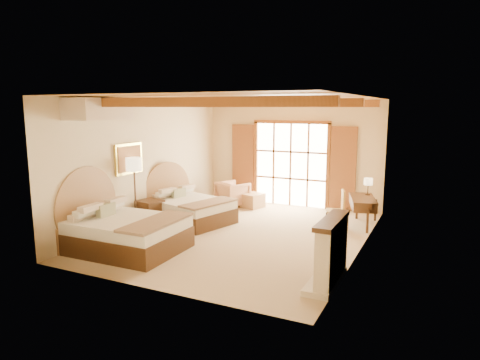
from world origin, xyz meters
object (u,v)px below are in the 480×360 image
Objects in this scene: bed_far at (186,207)px; armchair at (233,194)px; nightstand at (150,213)px; desk at (362,210)px; bed_near at (120,228)px.

bed_far reaches higher than armchair.
nightstand is 5.41m from desk.
bed_near is at bearing -152.24° from desk.
nightstand is 0.79× the size of armchair.
nightstand is 3.02m from armchair.
bed_near is at bearing -60.41° from nightstand.
bed_near is 2.76× the size of armchair.
nightstand is at bearing -113.50° from bed_far.
armchair is at bearing 84.83° from bed_near.
nightstand is at bearing 107.00° from bed_near.
bed_far is 0.96m from nightstand.
nightstand is at bearing -170.14° from desk.
bed_near is 4.65m from armchair.
bed_near is 2.50m from bed_far.
bed_near is 5.95m from desk.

